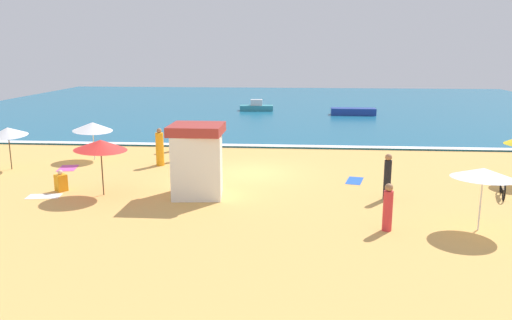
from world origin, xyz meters
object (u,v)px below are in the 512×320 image
object	(u,v)px
beachgoer_5	(173,138)
beachgoer_6	(388,208)
beach_umbrella_2	(93,127)
parked_bicycle	(503,187)
beachgoer_8	(160,148)
beach_umbrella_4	(100,145)
beach_umbrella_1	(483,173)
beachgoer_4	(387,177)
beach_umbrella_3	(8,132)
beachgoer_1	(61,182)
small_boat_0	(257,107)
beachgoer_2	(176,144)
lifeguard_cabana	(197,160)
small_boat_1	(353,112)

from	to	relation	value
beachgoer_5	beachgoer_6	size ratio (longest dim) A/B	1.02
beach_umbrella_2	parked_bicycle	distance (m)	19.54
beachgoer_6	beachgoer_8	size ratio (longest dim) A/B	0.83
beach_umbrella_4	beach_umbrella_1	bearing A→B (deg)	-12.15
beachgoer_4	beachgoer_5	bearing A→B (deg)	140.88
beach_umbrella_2	beach_umbrella_3	distance (m)	4.00
beach_umbrella_2	beachgoer_1	distance (m)	6.14
beach_umbrella_2	beachgoer_8	size ratio (longest dim) A/B	1.54
beach_umbrella_2	beach_umbrella_4	bearing A→B (deg)	-65.42
small_boat_0	beach_umbrella_1	bearing A→B (deg)	-72.34
beach_umbrella_2	beachgoer_5	distance (m)	4.52
beachgoer_8	beachgoer_5	bearing A→B (deg)	93.05
beach_umbrella_3	beachgoer_4	distance (m)	17.69
parked_bicycle	beachgoer_4	xyz separation A→B (m)	(-4.65, -0.77, 0.51)
beach_umbrella_2	beachgoer_4	size ratio (longest dim) A/B	1.60
beach_umbrella_3	beachgoer_2	world-z (taller)	beach_umbrella_3
beachgoer_6	beachgoer_2	bearing A→B (deg)	134.01
parked_bicycle	beachgoer_6	world-z (taller)	beachgoer_6
beach_umbrella_1	beachgoer_4	size ratio (longest dim) A/B	1.51
beachgoer_8	small_boat_0	distance (m)	22.18
beachgoer_4	beachgoer_2	bearing A→B (deg)	148.53
lifeguard_cabana	small_boat_0	distance (m)	27.08
beach_umbrella_3	beachgoer_6	bearing A→B (deg)	-23.12
beach_umbrella_1	beachgoer_6	size ratio (longest dim) A/B	1.74
beach_umbrella_4	parked_bicycle	world-z (taller)	beach_umbrella_4
parked_bicycle	small_boat_1	distance (m)	24.09
beachgoer_1	beachgoer_4	bearing A→B (deg)	-0.55
beach_umbrella_3	beachgoer_4	bearing A→B (deg)	-11.79
beachgoer_8	small_boat_1	world-z (taller)	beachgoer_8
parked_bicycle	beachgoer_2	world-z (taller)	beachgoer_2
beach_umbrella_1	small_boat_0	size ratio (longest dim) A/B	0.89
beach_umbrella_4	beachgoer_4	world-z (taller)	beach_umbrella_4
lifeguard_cabana	beach_umbrella_4	xyz separation A→B (m)	(-3.79, -0.22, 0.58)
parked_bicycle	beachgoer_2	xyz separation A→B (m)	(-14.39, 5.20, 0.52)
beach_umbrella_3	beachgoer_2	xyz separation A→B (m)	(7.55, 2.35, -0.94)
beach_umbrella_1	beach_umbrella_4	distance (m)	13.92
beach_umbrella_3	small_boat_0	bearing A→B (deg)	66.67
beachgoer_8	beachgoer_1	bearing A→B (deg)	-120.31
beach_umbrella_2	beachgoer_4	xyz separation A→B (m)	(14.11, -6.03, -0.86)
beachgoer_1	small_boat_1	xyz separation A→B (m)	(14.45, 24.49, 0.01)
beach_umbrella_1	small_boat_1	xyz separation A→B (m)	(-1.11, 27.86, -1.50)
parked_bicycle	beachgoer_8	bearing A→B (deg)	164.19
beach_umbrella_4	beachgoer_5	size ratio (longest dim) A/B	1.56
beach_umbrella_1	beachgoer_2	bearing A→B (deg)	142.82
beachgoer_6	beachgoer_8	world-z (taller)	beachgoer_8
beachgoer_4	small_boat_1	bearing A→B (deg)	87.02
beach_umbrella_4	parked_bicycle	distance (m)	15.99
small_boat_0	beachgoer_8	bearing A→B (deg)	-98.02
beachgoer_2	beachgoer_8	bearing A→B (deg)	-120.89
beach_umbrella_1	beachgoer_8	size ratio (longest dim) A/B	1.45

